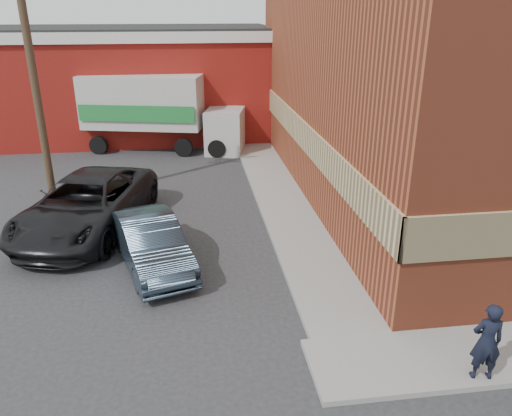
{
  "coord_description": "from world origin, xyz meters",
  "views": [
    {
      "loc": [
        -2.59,
        -8.4,
        6.58
      ],
      "look_at": [
        -0.91,
        3.88,
        1.55
      ],
      "focal_mm": 35.0,
      "sensor_mm": 36.0,
      "label": 1
    }
  ],
  "objects_px": {
    "brick_building": "(494,63)",
    "utility_pole": "(32,68)",
    "man": "(487,342)",
    "box_truck": "(158,108)",
    "sedan": "(151,243)",
    "suv_a": "(87,205)",
    "warehouse": "(123,81)"
  },
  "relations": [
    {
      "from": "utility_pole",
      "to": "man",
      "type": "relative_size",
      "value": 5.68
    },
    {
      "from": "suv_a",
      "to": "sedan",
      "type": "bearing_deg",
      "value": -36.28
    },
    {
      "from": "utility_pole",
      "to": "man",
      "type": "height_order",
      "value": "utility_pole"
    },
    {
      "from": "brick_building",
      "to": "utility_pole",
      "type": "relative_size",
      "value": 2.03
    },
    {
      "from": "brick_building",
      "to": "box_truck",
      "type": "xyz_separation_m",
      "value": [
        -12.48,
        6.84,
        -2.6
      ]
    },
    {
      "from": "utility_pole",
      "to": "box_truck",
      "type": "bearing_deg",
      "value": 62.78
    },
    {
      "from": "man",
      "to": "suv_a",
      "type": "distance_m",
      "value": 11.7
    },
    {
      "from": "utility_pole",
      "to": "warehouse",
      "type": "bearing_deg",
      "value": 82.23
    },
    {
      "from": "sedan",
      "to": "box_truck",
      "type": "bearing_deg",
      "value": 74.12
    },
    {
      "from": "brick_building",
      "to": "warehouse",
      "type": "relative_size",
      "value": 1.12
    },
    {
      "from": "brick_building",
      "to": "man",
      "type": "xyz_separation_m",
      "value": [
        -5.9,
        -10.55,
        -3.77
      ]
    },
    {
      "from": "man",
      "to": "brick_building",
      "type": "bearing_deg",
      "value": -110.82
    },
    {
      "from": "suv_a",
      "to": "man",
      "type": "bearing_deg",
      "value": -28.62
    },
    {
      "from": "utility_pole",
      "to": "box_truck",
      "type": "relative_size",
      "value": 1.18
    },
    {
      "from": "brick_building",
      "to": "box_truck",
      "type": "relative_size",
      "value": 2.39
    },
    {
      "from": "brick_building",
      "to": "warehouse",
      "type": "height_order",
      "value": "brick_building"
    },
    {
      "from": "man",
      "to": "suv_a",
      "type": "xyz_separation_m",
      "value": [
        -8.45,
        8.09,
        -0.05
      ]
    },
    {
      "from": "utility_pole",
      "to": "man",
      "type": "distance_m",
      "value": 15.09
    },
    {
      "from": "suv_a",
      "to": "box_truck",
      "type": "bearing_deg",
      "value": 93.74
    },
    {
      "from": "suv_a",
      "to": "box_truck",
      "type": "height_order",
      "value": "box_truck"
    },
    {
      "from": "warehouse",
      "to": "man",
      "type": "bearing_deg",
      "value": -68.27
    },
    {
      "from": "man",
      "to": "sedan",
      "type": "bearing_deg",
      "value": -32.23
    },
    {
      "from": "warehouse",
      "to": "box_truck",
      "type": "relative_size",
      "value": 2.14
    },
    {
      "from": "suv_a",
      "to": "box_truck",
      "type": "distance_m",
      "value": 9.56
    },
    {
      "from": "box_truck",
      "to": "brick_building",
      "type": "bearing_deg",
      "value": -15.27
    },
    {
      "from": "suv_a",
      "to": "warehouse",
      "type": "bearing_deg",
      "value": 105.74
    },
    {
      "from": "brick_building",
      "to": "suv_a",
      "type": "distance_m",
      "value": 15.06
    },
    {
      "from": "sedan",
      "to": "man",
      "type": "bearing_deg",
      "value": -57.68
    },
    {
      "from": "man",
      "to": "sedan",
      "type": "xyz_separation_m",
      "value": [
        -6.34,
        5.44,
        -0.22
      ]
    },
    {
      "from": "brick_building",
      "to": "sedan",
      "type": "xyz_separation_m",
      "value": [
        -12.24,
        -5.1,
        -3.99
      ]
    },
    {
      "from": "sedan",
      "to": "warehouse",
      "type": "bearing_deg",
      "value": 80.94
    },
    {
      "from": "utility_pole",
      "to": "sedan",
      "type": "xyz_separation_m",
      "value": [
        3.75,
        -5.11,
        -4.06
      ]
    }
  ]
}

